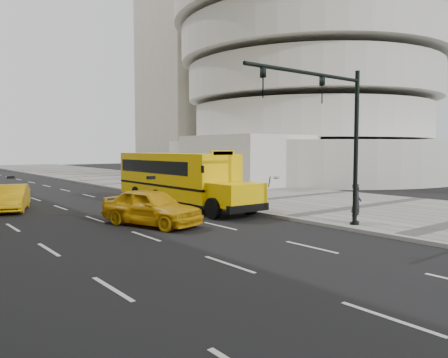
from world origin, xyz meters
TOP-DOWN VIEW (x-y plane):
  - ground at (0.00, 0.00)m, footprint 140.00×140.00m
  - sidewalk_museum at (12.00, 0.00)m, footprint 12.00×140.00m
  - curb_museum at (6.00, 0.00)m, footprint 0.30×140.00m
  - guggenheim at (29.37, 18.51)m, footprint 33.20×42.20m
  - school_bus at (4.50, 1.54)m, footprint 2.96×11.56m
  - taxi_near at (0.30, -3.07)m, footprint 3.26×5.00m
  - taxi_far at (-3.41, 5.29)m, footprint 2.74×4.41m
  - pedestrian at (7.02, -8.56)m, footprint 0.71×0.60m
  - traffic_signal at (5.19, -8.77)m, footprint 6.18×0.36m

SIDE VIEW (x-z plane):
  - ground at x=0.00m, z-range 0.00..0.00m
  - sidewalk_museum at x=12.00m, z-range 0.00..0.15m
  - curb_museum at x=6.00m, z-range 0.00..0.15m
  - taxi_far at x=-3.41m, z-range 0.00..1.37m
  - taxi_near at x=0.30m, z-range 0.00..1.58m
  - pedestrian at x=7.02m, z-range 0.15..1.81m
  - school_bus at x=4.50m, z-range 0.17..3.36m
  - traffic_signal at x=5.19m, z-range 0.89..7.29m
  - guggenheim at x=29.37m, z-range -3.92..31.08m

